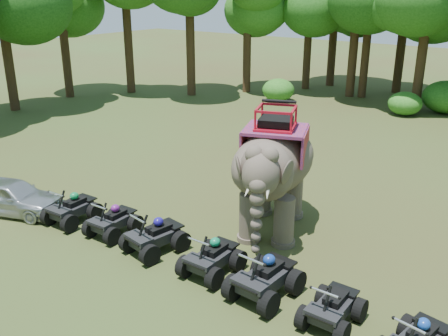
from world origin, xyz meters
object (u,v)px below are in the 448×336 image
(parked_car, at_px, (11,196))
(atv_1, at_px, (113,217))
(atv_2, at_px, (155,232))
(atv_0, at_px, (71,205))
(atv_4, at_px, (265,272))
(atv_3, at_px, (212,253))
(elephant, at_px, (274,169))
(atv_5, at_px, (333,302))

(parked_car, bearing_deg, atv_1, -97.05)
(parked_car, bearing_deg, atv_2, -101.34)
(parked_car, height_order, atv_2, atv_2)
(parked_car, distance_m, atv_0, 2.33)
(atv_0, relative_size, atv_4, 0.90)
(atv_3, bearing_deg, parked_car, -173.18)
(atv_0, xyz_separation_m, atv_1, (1.69, 0.23, -0.03))
(elephant, bearing_deg, atv_0, -168.36)
(elephant, height_order, atv_4, elephant)
(atv_2, relative_size, atv_4, 0.94)
(elephant, relative_size, atv_1, 3.04)
(parked_car, bearing_deg, atv_4, -105.11)
(atv_0, xyz_separation_m, atv_3, (5.49, 0.30, 0.01))
(elephant, xyz_separation_m, atv_1, (-3.66, -3.30, -1.40))
(atv_3, bearing_deg, atv_4, -2.57)
(parked_car, bearing_deg, atv_0, -92.18)
(atv_0, height_order, atv_3, atv_3)
(atv_4, height_order, atv_5, atv_4)
(elephant, height_order, atv_2, elephant)
(atv_3, bearing_deg, atv_1, -179.94)
(parked_car, bearing_deg, elephant, -81.73)
(atv_1, height_order, atv_4, atv_4)
(atv_2, relative_size, atv_3, 1.03)
(parked_car, distance_m, atv_1, 4.02)
(atv_1, height_order, atv_5, atv_1)
(elephant, bearing_deg, atv_3, -109.23)
(atv_1, height_order, atv_2, atv_2)
(atv_0, bearing_deg, atv_4, -1.25)
(parked_car, xyz_separation_m, atv_5, (11.17, 1.02, -0.02))
(atv_2, bearing_deg, atv_5, 9.16)
(atv_1, relative_size, atv_3, 0.94)
(elephant, distance_m, atv_3, 3.51)
(atv_5, bearing_deg, atv_3, 178.39)
(parked_car, height_order, atv_3, atv_3)
(elephant, bearing_deg, atv_2, -141.49)
(atv_0, xyz_separation_m, atv_5, (8.97, 0.25, -0.03))
(parked_car, bearing_deg, atv_3, -103.44)
(atv_1, bearing_deg, elephant, 39.09)
(elephant, height_order, atv_0, elephant)
(elephant, height_order, parked_car, elephant)
(atv_0, distance_m, atv_3, 5.50)
(atv_1, distance_m, atv_3, 3.80)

